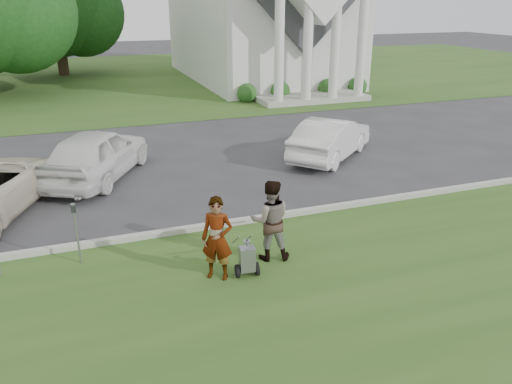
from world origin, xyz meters
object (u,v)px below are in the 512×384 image
person_left (217,239)px  parking_meter_near (76,226)px  tree_back (55,7)px  car_d (331,138)px  striping_cart (247,259)px  car_b (96,154)px  person_right (270,221)px

person_left → parking_meter_near: person_left is taller
tree_back → car_d: 26.98m
tree_back → parking_meter_near: tree_back is taller
striping_cart → car_d: 8.70m
parking_meter_near → car_d: (8.72, 5.01, -0.16)m
parking_meter_near → car_b: (0.74, 5.57, -0.07)m
tree_back → person_right: (4.16, -31.35, -3.82)m
tree_back → person_right: 31.86m
striping_cart → tree_back: bearing=101.7°
person_right → car_d: 7.83m
car_b → striping_cart: bearing=137.4°
person_left → car_d: 8.97m
striping_cart → person_right: bearing=42.3°
car_b → tree_back: bearing=-59.3°
striping_cart → person_left: bearing=172.2°
person_left → car_b: (-1.91, 7.17, -0.07)m
tree_back → person_right: tree_back is taller
striping_cart → parking_meter_near: bearing=157.3°
person_left → car_b: 7.42m
car_d → tree_back: bearing=-21.1°
person_left → car_d: bearing=78.4°
striping_cart → person_left: 0.78m
striping_cart → person_right: (0.72, 0.54, 0.53)m
car_d → parking_meter_near: bearing=79.3°
person_left → person_right: bearing=48.1°
car_d → striping_cart: bearing=100.3°
striping_cart → parking_meter_near: size_ratio=0.70×
parking_meter_near → car_d: 10.06m
person_right → car_d: size_ratio=0.41×
person_left → person_right: (1.30, 0.40, 0.03)m
parking_meter_near → car_b: car_b is taller
person_left → parking_meter_near: bearing=179.9°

